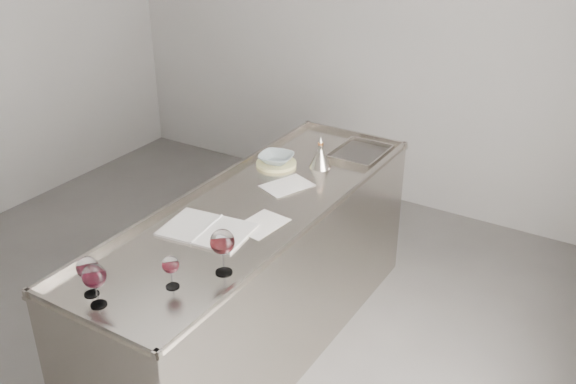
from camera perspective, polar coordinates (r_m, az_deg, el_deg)
The scene contains 12 objects.
room_shell at distance 3.37m, azimuth -13.05°, elevation 5.84°, with size 4.54×5.04×2.84m.
counter at distance 3.72m, azimuth -2.70°, elevation -7.55°, with size 0.77×2.42×0.97m.
wine_glass_left at distance 2.75m, azimuth -16.83°, elevation -7.26°, with size 0.10×0.10×0.20m.
wine_glass_middle at distance 2.83m, azimuth -17.39°, elevation -6.51°, with size 0.09×0.09×0.18m.
wine_glass_right at distance 2.84m, azimuth -5.86°, elevation -4.53°, with size 0.11×0.11×0.22m.
wine_glass_small at distance 2.81m, azimuth -10.39°, elevation -6.48°, with size 0.08×0.08×0.15m.
notebook at distance 3.25m, azimuth -7.21°, elevation -3.33°, with size 0.47×0.36×0.02m.
loose_paper_top at distance 3.29m, azimuth -2.38°, elevation -2.87°, with size 0.19×0.27×0.00m, color silver.
loose_paper_under at distance 3.68m, azimuth -0.08°, elevation 0.58°, with size 0.19×0.28×0.00m, color white.
trivet at distance 3.94m, azimuth -1.05°, elevation 2.55°, with size 0.25×0.25×0.02m, color #CECA85.
ceramic_bowl at distance 3.93m, azimuth -1.06°, elevation 3.02°, with size 0.21×0.21×0.05m, color #85969B.
wine_funnel at distance 3.90m, azimuth 2.89°, elevation 3.05°, with size 0.14×0.14×0.20m.
Camera 1 is at (2.26, -2.21, 2.57)m, focal length 40.00 mm.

